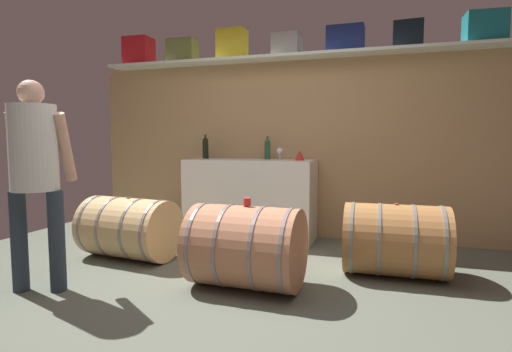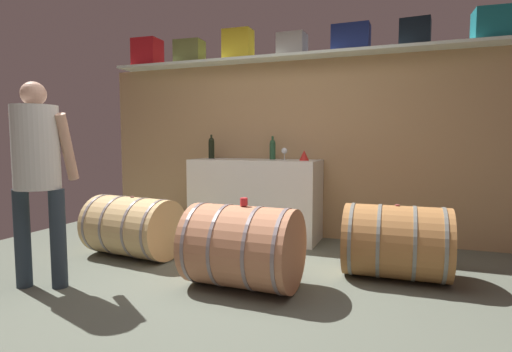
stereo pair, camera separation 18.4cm
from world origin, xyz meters
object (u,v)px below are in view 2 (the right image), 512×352
at_px(wine_barrel_flank, 396,242).
at_px(wine_bottle_green, 273,149).
at_px(toolcase_olive, 189,52).
at_px(work_cabinet, 255,199).
at_px(red_funnel, 304,155).
at_px(toolcase_navy, 351,38).
at_px(toolcase_grey, 292,45).
at_px(tasting_cup, 244,202).
at_px(toolcase_yellow, 238,45).
at_px(toolcase_teal, 494,25).
at_px(wine_barrel_far, 133,227).
at_px(toolcase_red, 147,53).
at_px(wine_barrel_near, 243,246).
at_px(wine_bottle_dark, 211,148).
at_px(toolcase_black, 415,33).
at_px(wine_glass, 284,151).
at_px(winemaker_pouring, 37,163).

bearing_deg(wine_barrel_flank, wine_bottle_green, 143.00).
xyz_separation_m(toolcase_olive, work_cabinet, (0.96, -0.20, -1.80)).
bearing_deg(red_funnel, toolcase_navy, 23.58).
distance_m(toolcase_grey, work_cabinet, 1.83).
relative_size(wine_barrel_flank, tasting_cup, 14.40).
height_order(toolcase_yellow, toolcase_teal, toolcase_yellow).
relative_size(toolcase_navy, red_funnel, 3.53).
xyz_separation_m(toolcase_grey, wine_barrel_far, (-1.26, -1.32, -1.95)).
xyz_separation_m(toolcase_teal, work_cabinet, (-2.42, -0.20, -1.81)).
relative_size(toolcase_olive, toolcase_teal, 0.94).
bearing_deg(toolcase_red, toolcase_olive, -2.88).
xyz_separation_m(toolcase_yellow, tasting_cup, (0.78, -1.73, -1.62)).
bearing_deg(toolcase_olive, red_funnel, -10.88).
xyz_separation_m(toolcase_olive, wine_barrel_far, (0.08, -1.32, -1.96)).
relative_size(work_cabinet, wine_barrel_near, 1.71).
bearing_deg(toolcase_grey, toolcase_red, -177.77).
bearing_deg(toolcase_navy, wine_bottle_dark, -174.10).
bearing_deg(work_cabinet, wine_barrel_far, -127.96).
bearing_deg(wine_bottle_green, toolcase_grey, 17.43).
height_order(toolcase_grey, toolcase_navy, toolcase_navy).
bearing_deg(wine_barrel_near, toolcase_black, 56.66).
distance_m(toolcase_olive, toolcase_navy, 2.00).
relative_size(wine_bottle_dark, red_funnel, 2.57).
height_order(wine_barrel_flank, tasting_cup, tasting_cup).
relative_size(toolcase_olive, wine_barrel_far, 0.36).
distance_m(toolcase_grey, wine_bottle_green, 1.21).
relative_size(wine_barrel_far, wine_barrel_flank, 1.12).
bearing_deg(wine_barrel_far, wine_barrel_near, -9.99).
relative_size(toolcase_navy, toolcase_black, 1.35).
bearing_deg(toolcase_yellow, wine_glass, -15.01).
height_order(toolcase_teal, wine_bottle_dark, toolcase_teal).
xyz_separation_m(toolcase_olive, winemaker_pouring, (-0.05, -2.28, -1.28)).
distance_m(toolcase_teal, winemaker_pouring, 4.32).
height_order(toolcase_black, wine_bottle_dark, toolcase_black).
distance_m(toolcase_yellow, work_cabinet, 1.87).
height_order(red_funnel, winemaker_pouring, winemaker_pouring).
bearing_deg(toolcase_navy, wine_glass, -166.04).
bearing_deg(toolcase_grey, work_cabinet, -150.62).
bearing_deg(red_funnel, wine_barrel_far, -142.57).
height_order(toolcase_grey, red_funnel, toolcase_grey).
bearing_deg(toolcase_yellow, wine_barrel_near, -67.15).
bearing_deg(toolcase_teal, red_funnel, -177.72).
distance_m(toolcase_teal, wine_barrel_near, 3.25).
height_order(toolcase_red, wine_bottle_green, toolcase_red).
distance_m(toolcase_grey, wine_bottle_dark, 1.54).
bearing_deg(wine_barrel_near, work_cabinet, 109.02).
bearing_deg(wine_bottle_dark, wine_bottle_green, 5.05).
distance_m(toolcase_grey, wine_barrel_flank, 2.54).
bearing_deg(work_cabinet, toolcase_black, 6.57).
height_order(toolcase_olive, wine_bottle_dark, toolcase_olive).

